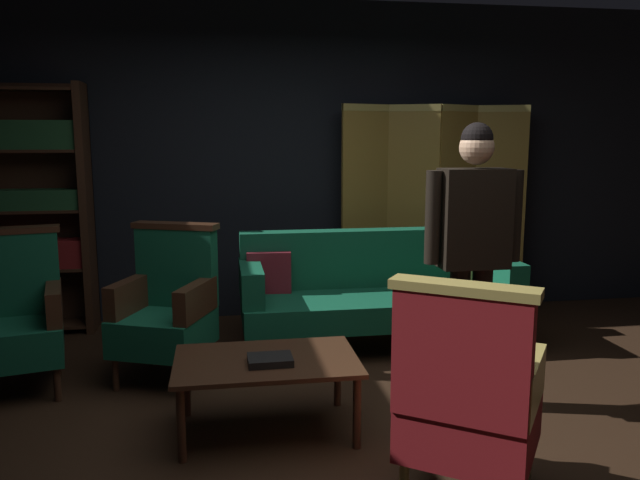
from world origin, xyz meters
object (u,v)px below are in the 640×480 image
bookshelf (33,204)px  armchair_gilt_accent (468,398)px  armchair_wing_right (15,316)px  book_black_cloth (270,360)px  coffee_table (266,367)px  armchair_wing_left (167,307)px  velvet_couch (376,287)px  folding_screen (434,208)px  standing_figure (473,239)px

bookshelf → armchair_gilt_accent: bearing=-49.0°
armchair_wing_right → book_black_cloth: 1.81m
coffee_table → book_black_cloth: size_ratio=4.21×
coffee_table → armchair_wing_right: (-1.54, 0.84, 0.12)m
armchair_wing_left → book_black_cloth: (0.61, -0.98, -0.05)m
velvet_couch → folding_screen: bearing=46.0°
book_black_cloth → coffee_table: bearing=101.4°
standing_figure → armchair_gilt_accent: bearing=-112.8°
velvet_couch → coffee_table: (-0.97, -1.38, -0.08)m
velvet_couch → armchair_gilt_accent: armchair_gilt_accent is taller
armchair_gilt_accent → standing_figure: 1.18m
folding_screen → armchair_wing_left: 2.63m
velvet_couch → coffee_table: bearing=-125.1°
book_black_cloth → bookshelf: bearing=128.6°
folding_screen → book_black_cloth: (-1.67, -2.19, -0.55)m
armchair_wing_right → standing_figure: standing_figure is taller
coffee_table → book_black_cloth: book_black_cloth is taller
folding_screen → standing_figure: size_ratio=1.12×
armchair_wing_left → armchair_wing_right: same height
armchair_wing_left → book_black_cloth: 1.15m
coffee_table → armchair_wing_right: size_ratio=0.96×
armchair_gilt_accent → folding_screen: bearing=73.6°
book_black_cloth → folding_screen: bearing=52.7°
bookshelf → velvet_couch: (2.70, -0.74, -0.62)m
armchair_gilt_accent → armchair_wing_right: size_ratio=1.00×
standing_figure → bookshelf: bearing=146.5°
armchair_wing_left → velvet_couch: bearing=16.8°
bookshelf → standing_figure: bookshelf is taller
standing_figure → folding_screen: bearing=77.0°
folding_screen → armchair_gilt_accent: bearing=-106.4°
bookshelf → armchair_wing_right: 1.42m
velvet_couch → armchair_wing_right: size_ratio=2.04×
armchair_wing_right → book_black_cloth: (1.56, -0.92, -0.05)m
armchair_gilt_accent → standing_figure: size_ratio=0.61×
armchair_wing_left → standing_figure: (1.83, -0.75, 0.54)m
bookshelf → armchair_gilt_accent: bookshelf is taller
folding_screen → armchair_wing_left: bearing=-151.9°
folding_screen → book_black_cloth: 2.81m
armchair_gilt_accent → armchair_wing_left: same height
bookshelf → armchair_wing_left: 1.76m
folding_screen → coffee_table: (-1.69, -2.12, -0.61)m
standing_figure → book_black_cloth: bearing=-169.5°
folding_screen → coffee_table: 2.78m
armchair_wing_left → standing_figure: standing_figure is taller
coffee_table → book_black_cloth: bearing=-78.6°
velvet_couch → book_black_cloth: bearing=-123.3°
armchair_wing_right → book_black_cloth: size_ratio=4.38×
armchair_gilt_accent → book_black_cloth: (-0.81, 0.75, -0.05)m
standing_figure → book_black_cloth: standing_figure is taller
armchair_gilt_accent → coffee_table: bearing=135.0°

